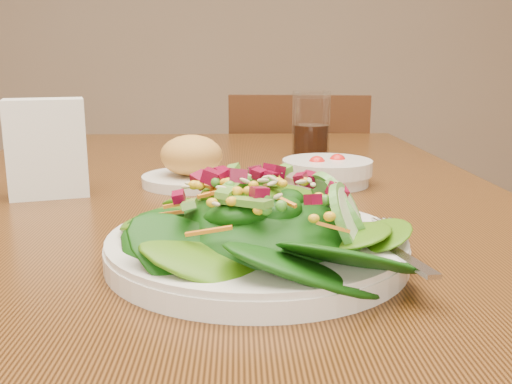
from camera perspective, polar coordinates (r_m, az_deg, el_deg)
dining_table at (r=0.84m, az=-5.51°, el=-7.16°), size 0.90×1.40×0.75m
chair_far at (r=1.71m, az=4.17°, el=-3.59°), size 0.43×0.44×0.85m
salad_plate at (r=0.54m, az=1.11°, el=-3.63°), size 0.29×0.29×0.08m
bread_plate at (r=0.88m, az=-6.45°, el=2.74°), size 0.15×0.15×0.08m
tomato_bowl at (r=0.88m, az=7.12°, el=2.05°), size 0.14×0.14×0.05m
drinking_glass at (r=1.12m, az=5.51°, el=6.24°), size 0.07×0.07×0.13m
napkin_holder at (r=0.84m, az=-20.20°, el=4.40°), size 0.12×0.08×0.14m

